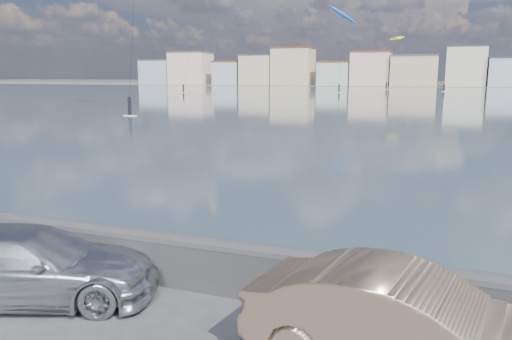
{
  "coord_description": "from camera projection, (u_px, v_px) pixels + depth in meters",
  "views": [
    {
      "loc": [
        4.56,
        -5.52,
        4.15
      ],
      "look_at": [
        1.0,
        4.0,
        2.2
      ],
      "focal_mm": 35.0,
      "sensor_mm": 36.0,
      "label": 1
    }
  ],
  "objects": [
    {
      "name": "kitesurfer_6",
      "position": [
        343.0,
        16.0,
        126.22
      ],
      "size": [
        7.86,
        18.47,
        21.81
      ],
      "color": "blue",
      "rests_on": "ground"
    },
    {
      "name": "seawall",
      "position": [
        185.0,
        259.0,
        9.8
      ],
      "size": [
        400.0,
        0.36,
        1.08
      ],
      "color": "#28282B",
      "rests_on": "ground"
    },
    {
      "name": "car_champagne",
      "position": [
        407.0,
        325.0,
        6.87
      ],
      "size": [
        4.76,
        2.31,
        1.5
      ],
      "primitive_type": "imported",
      "rotation": [
        0.0,
        0.0,
        1.41
      ],
      "color": "tan",
      "rests_on": "ground"
    },
    {
      "name": "bay_water",
      "position": [
        417.0,
        97.0,
        91.6
      ],
      "size": [
        500.0,
        177.0,
        0.0
      ],
      "primitive_type": "cube",
      "color": "#384A55",
      "rests_on": "ground"
    },
    {
      "name": "far_shore_strip",
      "position": [
        432.0,
        86.0,
        191.42
      ],
      "size": [
        500.0,
        60.0,
        0.0
      ],
      "primitive_type": "cube",
      "color": "#4C473D",
      "rests_on": "ground"
    },
    {
      "name": "kitesurfer_13",
      "position": [
        397.0,
        39.0,
        144.99
      ],
      "size": [
        5.29,
        12.68,
        15.66
      ],
      "color": "yellow",
      "rests_on": "ground"
    },
    {
      "name": "car_silver",
      "position": [
        30.0,
        265.0,
        9.24
      ],
      "size": [
        5.04,
        3.47,
        1.36
      ],
      "primitive_type": "imported",
      "rotation": [
        0.0,
        0.0,
        1.94
      ],
      "color": "#B1B5B9",
      "rests_on": "ground"
    },
    {
      "name": "far_buildings",
      "position": [
        436.0,
        69.0,
        176.95
      ],
      "size": [
        240.79,
        13.26,
        14.6
      ],
      "color": "#9EA8B7",
      "rests_on": "ground"
    }
  ]
}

